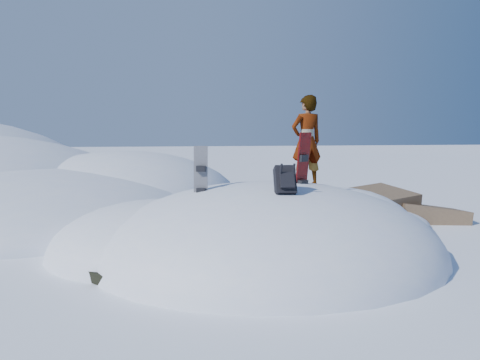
{
  "coord_description": "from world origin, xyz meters",
  "views": [
    {
      "loc": [
        -1.97,
        -8.92,
        2.54
      ],
      "look_at": [
        -0.54,
        0.3,
        1.52
      ],
      "focal_mm": 35.0,
      "sensor_mm": 36.0,
      "label": 1
    }
  ],
  "objects": [
    {
      "name": "ground",
      "position": [
        0.0,
        0.0,
        0.0
      ],
      "size": [
        120.0,
        120.0,
        0.0
      ],
      "primitive_type": "plane",
      "color": "white",
      "rests_on": "ground"
    },
    {
      "name": "snow_mound",
      "position": [
        -0.17,
        0.24,
        0.0
      ],
      "size": [
        8.0,
        6.0,
        3.0
      ],
      "color": "silver",
      "rests_on": "ground"
    },
    {
      "name": "rock_outcrop",
      "position": [
        3.72,
        3.01,
        0.01
      ],
      "size": [
        4.68,
        4.41,
        1.68
      ],
      "color": "brown",
      "rests_on": "ground"
    },
    {
      "name": "snowboard_red",
      "position": [
        0.66,
        -0.0,
        1.66
      ],
      "size": [
        0.37,
        0.34,
        1.67
      ],
      "rotation": [
        0.0,
        0.0,
        0.56
      ],
      "color": "#A90909",
      "rests_on": "snow_mound"
    },
    {
      "name": "snowboard_dark",
      "position": [
        -1.36,
        -0.15,
        1.54
      ],
      "size": [
        0.28,
        0.2,
        1.41
      ],
      "rotation": [
        0.0,
        0.0,
        -0.23
      ],
      "color": "black",
      "rests_on": "snow_mound"
    },
    {
      "name": "backpack",
      "position": [
        0.07,
        -0.94,
        1.64
      ],
      "size": [
        0.38,
        0.5,
        0.6
      ],
      "rotation": [
        0.0,
        0.0,
        -0.05
      ],
      "color": "black",
      "rests_on": "snow_mound"
    },
    {
      "name": "gear_pile",
      "position": [
        -2.87,
        -0.99,
        0.12
      ],
      "size": [
        0.9,
        0.78,
        0.23
      ],
      "rotation": [
        0.0,
        0.0,
        0.71
      ],
      "color": "black",
      "rests_on": "ground"
    },
    {
      "name": "person",
      "position": [
        0.98,
        0.8,
        2.28
      ],
      "size": [
        0.81,
        0.63,
        1.96
      ],
      "primitive_type": "imported",
      "rotation": [
        0.0,
        0.0,
        3.39
      ],
      "color": "slate",
      "rests_on": "snow_mound"
    }
  ]
}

